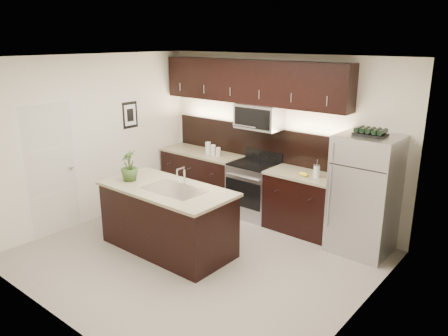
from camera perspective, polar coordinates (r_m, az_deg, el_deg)
name	(u,v)px	position (r m, az deg, el deg)	size (l,w,h in m)	color
ground	(197,256)	(6.25, -3.51, -11.40)	(4.50, 4.50, 0.00)	gray
room_walls	(187,137)	(5.70, -4.88, 4.02)	(4.52, 4.02, 2.71)	silver
counter_run	(244,187)	(7.53, 2.63, -2.49)	(3.51, 0.65, 0.94)	black
upper_fixtures	(252,89)	(7.26, 3.69, 10.32)	(3.49, 0.40, 1.66)	black
island	(168,218)	(6.30, -7.36, -6.54)	(1.96, 0.96, 0.94)	black
sink_faucet	(175,188)	(6.03, -6.48, -2.65)	(0.84, 0.50, 0.28)	silver
refrigerator	(364,195)	(6.38, 17.87, -3.34)	(0.81, 0.73, 1.69)	#B2B2B7
wine_rack	(371,132)	(6.15, 18.60, 4.48)	(0.42, 0.26, 0.10)	black
plant	(129,166)	(6.45, -12.28, 0.31)	(0.25, 0.25, 0.45)	#324E1F
canisters	(212,149)	(7.74, -1.60, 2.43)	(0.32, 0.10, 0.22)	silver
french_press	(317,171)	(6.62, 12.00, -0.36)	(0.09, 0.09, 0.27)	silver
bananas	(302,173)	(6.71, 10.18, -0.68)	(0.17, 0.13, 0.05)	yellow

